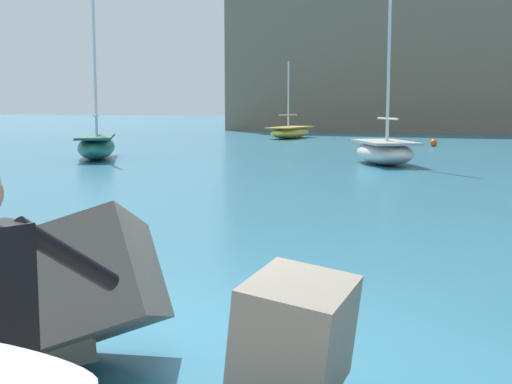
# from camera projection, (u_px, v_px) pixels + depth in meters

# --- Properties ---
(ground_plane) EXTENTS (400.00, 400.00, 0.00)m
(ground_plane) POSITION_uv_depth(u_px,v_px,m) (172.00, 337.00, 6.55)
(ground_plane) COLOR #2D6B84
(breakwater_jetty) EXTENTS (32.39, 7.07, 2.64)m
(breakwater_jetty) POSITION_uv_depth(u_px,v_px,m) (43.00, 201.00, 8.81)
(breakwater_jetty) COLOR gray
(breakwater_jetty) RESTS_ON ground
(boat_near_centre) EXTENTS (4.76, 5.84, 8.32)m
(boat_near_centre) POSITION_uv_depth(u_px,v_px,m) (96.00, 145.00, 30.02)
(boat_near_centre) COLOR #1E6656
(boat_near_centre) RESTS_ON ground
(boat_near_right) EXTENTS (3.94, 4.75, 7.27)m
(boat_near_right) POSITION_uv_depth(u_px,v_px,m) (384.00, 151.00, 26.99)
(boat_near_right) COLOR beige
(boat_near_right) RESTS_ON ground
(boat_mid_centre) EXTENTS (2.27, 6.31, 5.72)m
(boat_mid_centre) POSITION_uv_depth(u_px,v_px,m) (290.00, 132.00, 51.04)
(boat_mid_centre) COLOR #EAC64C
(boat_mid_centre) RESTS_ON ground
(mooring_buoy_middle) EXTENTS (0.44, 0.44, 0.44)m
(mooring_buoy_middle) POSITION_uv_depth(u_px,v_px,m) (434.00, 143.00, 39.71)
(mooring_buoy_middle) COLOR #E54C1E
(mooring_buoy_middle) RESTS_ON ground
(mooring_buoy_outer) EXTENTS (0.44, 0.44, 0.44)m
(mooring_buoy_outer) POSITION_uv_depth(u_px,v_px,m) (369.00, 142.00, 40.43)
(mooring_buoy_outer) COLOR yellow
(mooring_buoy_outer) RESTS_ON ground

